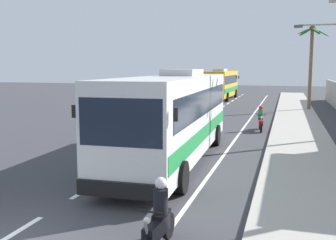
{
  "coord_description": "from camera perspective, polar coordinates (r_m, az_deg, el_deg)",
  "views": [
    {
      "loc": [
        6.02,
        -6.48,
        3.88
      ],
      "look_at": [
        1.31,
        9.07,
        1.7
      ],
      "focal_mm": 41.97,
      "sensor_mm": 36.0,
      "label": 1
    }
  ],
  "objects": [
    {
      "name": "motorcycle_trailing",
      "position": [
        8.6,
        -1.39,
        -14.48
      ],
      "size": [
        0.56,
        1.96,
        1.57
      ],
      "color": "black",
      "rests_on": "ground"
    },
    {
      "name": "coach_bus_far_lane",
      "position": [
        48.65,
        7.8,
        5.28
      ],
      "size": [
        2.96,
        10.64,
        3.71
      ],
      "color": "gold",
      "rests_on": "ground"
    },
    {
      "name": "sidewalk_kerb",
      "position": [
        16.93,
        19.14,
        -5.79
      ],
      "size": [
        3.2,
        90.0,
        0.14
      ],
      "primitive_type": "cube",
      "color": "#A8A399",
      "rests_on": "ground"
    },
    {
      "name": "coach_bus_foreground",
      "position": [
        16.3,
        0.96,
        0.94
      ],
      "size": [
        3.3,
        12.3,
        3.8
      ],
      "color": "silver",
      "rests_on": "ground"
    },
    {
      "name": "lane_markings",
      "position": [
        22.15,
        6.24,
        -2.48
      ],
      "size": [
        3.59,
        71.8,
        0.01
      ],
      "color": "white",
      "rests_on": "ground"
    },
    {
      "name": "motorcycle_beside_bus",
      "position": [
        24.84,
        13.3,
        -0.06
      ],
      "size": [
        0.56,
        1.96,
        1.55
      ],
      "color": "black",
      "rests_on": "ground"
    },
    {
      "name": "palm_second",
      "position": [
        37.5,
        20.11,
        9.12
      ],
      "size": [
        2.79,
        3.03,
        7.58
      ],
      "color": "brown",
      "rests_on": "ground"
    }
  ]
}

